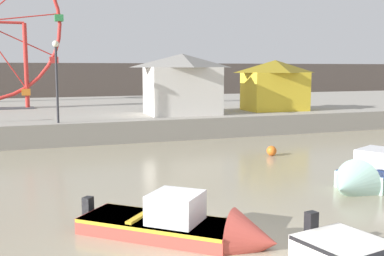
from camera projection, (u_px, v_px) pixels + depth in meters
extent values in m
plane|color=gray|center=(236.00, 256.00, 9.73)|extent=(240.00, 240.00, 0.00)
cube|color=gray|center=(75.00, 114.00, 33.96)|extent=(110.00, 22.10, 1.14)
cube|color=#564C47|center=(51.00, 83.00, 53.28)|extent=(140.00, 3.00, 4.40)
cube|color=#B24238|center=(158.00, 227.00, 10.95)|extent=(3.58, 3.46, 0.37)
cube|color=gold|center=(158.00, 221.00, 10.94)|extent=(3.57, 3.45, 0.08)
cone|color=#B24238|center=(254.00, 241.00, 10.10)|extent=(1.61, 1.63, 1.30)
cube|color=black|center=(88.00, 206.00, 11.63)|extent=(0.31, 0.31, 0.44)
cube|color=silver|center=(176.00, 207.00, 10.72)|extent=(1.54, 1.54, 0.67)
cube|color=gold|center=(141.00, 216.00, 11.09)|extent=(0.91, 0.96, 0.06)
cube|color=black|center=(311.00, 222.00, 10.07)|extent=(0.27, 0.24, 0.44)
cone|color=#93BCAD|center=(349.00, 186.00, 14.38)|extent=(1.79, 1.90, 1.49)
cube|color=silver|center=(380.00, 158.00, 16.01)|extent=(1.79, 1.74, 0.57)
cylinder|color=red|center=(3.00, 55.00, 30.99)|extent=(2.76, 0.08, 4.30)
cube|color=orange|center=(26.00, 92.00, 31.77)|extent=(0.56, 0.48, 0.44)
cylinder|color=red|center=(17.00, 39.00, 31.19)|extent=(4.61, 0.08, 2.20)
cube|color=red|center=(54.00, 60.00, 32.16)|extent=(0.56, 0.48, 0.44)
cylinder|color=red|center=(20.00, 18.00, 31.09)|extent=(5.01, 0.08, 0.76)
cube|color=#33934C|center=(59.00, 18.00, 31.95)|extent=(0.56, 0.48, 0.44)
cylinder|color=red|center=(26.00, 66.00, 31.58)|extent=(0.28, 0.28, 5.64)
cube|color=silver|center=(182.00, 91.00, 27.87)|extent=(4.23, 3.32, 2.75)
pyramid|color=gray|center=(182.00, 61.00, 27.65)|extent=(4.65, 3.66, 0.80)
cube|color=yellow|center=(275.00, 91.00, 30.36)|extent=(3.86, 2.77, 2.42)
pyramid|color=olive|center=(275.00, 66.00, 30.16)|extent=(4.24, 3.05, 0.80)
cylinder|color=#2D2D33|center=(57.00, 85.00, 23.27)|extent=(0.12, 0.12, 3.72)
sphere|color=#F2EACC|center=(55.00, 44.00, 23.02)|extent=(0.32, 0.32, 0.32)
sphere|color=orange|center=(272.00, 151.00, 20.87)|extent=(0.44, 0.44, 0.44)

